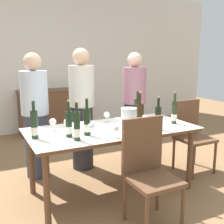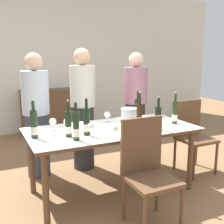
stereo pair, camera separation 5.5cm
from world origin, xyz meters
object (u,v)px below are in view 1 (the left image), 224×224
(wine_bottle_2, at_px, (87,122))
(person_guest_right, at_px, (134,108))
(wine_glass_3, at_px, (53,122))
(person_guest_left, at_px, (82,110))
(wine_glass_2, at_px, (116,129))
(ice_bucket, at_px, (129,117))
(wine_bottle_3, at_px, (140,118))
(wine_glass_0, at_px, (67,122))
(wine_bottle_5, at_px, (158,118))
(wine_bottle_6, at_px, (138,113))
(sideboard_cabinet, at_px, (51,111))
(chair_near_front, at_px, (148,166))
(wine_bottle_1, at_px, (77,127))
(wine_glass_4, at_px, (91,127))
(person_host, at_px, (35,117))
(chair_right_end, at_px, (191,131))
(dining_table, at_px, (112,134))
(wine_bottle_0, at_px, (69,125))
(wine_bottle_7, at_px, (34,125))
(wine_glass_1, at_px, (107,115))
(wine_bottle_4, at_px, (174,113))

(wine_bottle_2, bearing_deg, person_guest_right, 38.90)
(wine_glass_3, distance_m, person_guest_left, 0.81)
(wine_glass_2, xyz_separation_m, person_guest_right, (0.84, 1.05, -0.05))
(ice_bucket, distance_m, wine_glass_2, 0.44)
(wine_bottle_3, distance_m, wine_glass_3, 0.91)
(person_guest_left, bearing_deg, wine_glass_0, -121.32)
(wine_bottle_3, height_order, wine_bottle_5, wine_bottle_3)
(wine_glass_0, height_order, wine_glass_2, wine_glass_0)
(wine_bottle_6, bearing_deg, sideboard_cabinet, 96.43)
(person_guest_right, bearing_deg, wine_glass_0, -151.76)
(wine_glass_2, height_order, chair_near_front, chair_near_front)
(person_guest_left, bearing_deg, wine_glass_2, -93.93)
(wine_glass_2, bearing_deg, wine_glass_3, 132.27)
(wine_bottle_1, relative_size, wine_glass_0, 2.64)
(wine_glass_0, bearing_deg, wine_bottle_3, -24.88)
(wine_glass_4, distance_m, person_host, 1.06)
(wine_bottle_6, distance_m, wine_glass_3, 0.94)
(chair_right_end, relative_size, person_guest_right, 0.60)
(dining_table, xyz_separation_m, person_host, (-0.66, 0.79, 0.11))
(wine_bottle_0, xyz_separation_m, wine_bottle_7, (-0.31, 0.10, 0.01))
(wine_glass_3, distance_m, person_host, 0.61)
(wine_bottle_7, bearing_deg, wine_glass_0, 14.91)
(wine_bottle_7, bearing_deg, wine_glass_1, 17.41)
(wine_bottle_2, distance_m, wine_glass_1, 0.57)
(wine_bottle_5, height_order, wine_glass_4, wine_bottle_5)
(wine_glass_1, relative_size, wine_glass_2, 1.04)
(wine_bottle_2, height_order, wine_glass_3, wine_bottle_2)
(wine_bottle_5, xyz_separation_m, wine_glass_2, (-0.55, -0.07, -0.03))
(chair_near_front, bearing_deg, sideboard_cabinet, 90.26)
(ice_bucket, height_order, wine_bottle_1, wine_bottle_1)
(sideboard_cabinet, xyz_separation_m, wine_bottle_5, (0.40, -2.97, 0.43))
(wine_bottle_1, bearing_deg, wine_bottle_7, 144.46)
(sideboard_cabinet, relative_size, wine_bottle_1, 3.22)
(wine_bottle_1, relative_size, person_guest_left, 0.23)
(wine_bottle_3, bearing_deg, chair_near_front, -111.84)
(dining_table, bearing_deg, chair_near_front, -87.26)
(dining_table, distance_m, wine_bottle_7, 0.85)
(wine_bottle_0, bearing_deg, chair_right_end, 6.49)
(wine_glass_0, distance_m, wine_glass_3, 0.16)
(person_guest_right, bearing_deg, wine_bottle_7, -154.59)
(wine_bottle_4, height_order, chair_right_end, wine_bottle_4)
(person_guest_right, bearing_deg, wine_glass_4, -138.01)
(wine_bottle_0, xyz_separation_m, wine_glass_0, (0.04, 0.19, -0.02))
(wine_bottle_0, relative_size, wine_bottle_7, 1.00)
(wine_bottle_4, xyz_separation_m, wine_glass_3, (-1.34, 0.32, -0.04))
(dining_table, height_order, wine_bottle_4, wine_bottle_4)
(wine_glass_1, bearing_deg, wine_bottle_1, -136.81)
(wine_bottle_3, bearing_deg, wine_glass_2, -163.39)
(wine_bottle_0, distance_m, wine_bottle_5, 0.95)
(wine_bottle_2, relative_size, chair_near_front, 0.40)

